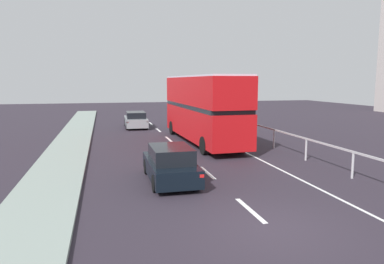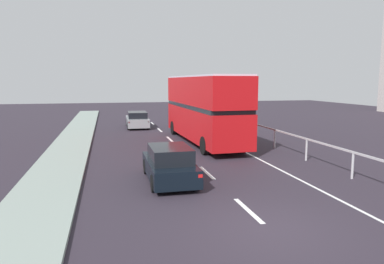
# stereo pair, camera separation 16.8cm
# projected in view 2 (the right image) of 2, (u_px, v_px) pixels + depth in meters

# --- Properties ---
(ground_plane) EXTENTS (75.46, 120.00, 0.10)m
(ground_plane) POSITION_uv_depth(u_px,v_px,m) (267.00, 229.00, 9.85)
(ground_plane) COLOR #2B242E
(near_sidewalk_kerb) EXTENTS (2.34, 80.00, 0.14)m
(near_sidewalk_kerb) POSITION_uv_depth(u_px,v_px,m) (14.00, 249.00, 8.38)
(near_sidewalk_kerb) COLOR gray
(near_sidewalk_kerb) RESTS_ON ground
(lane_paint_markings) EXTENTS (3.49, 46.00, 0.01)m
(lane_paint_markings) POSITION_uv_depth(u_px,v_px,m) (230.00, 158.00, 18.76)
(lane_paint_markings) COLOR silver
(lane_paint_markings) RESTS_ON ground
(bridge_side_railing) EXTENTS (0.10, 42.00, 1.14)m
(bridge_side_railing) POSITION_uv_depth(u_px,v_px,m) (290.00, 137.00, 19.64)
(bridge_side_railing) COLOR #B6B3B8
(bridge_side_railing) RESTS_ON ground
(double_decker_bus_red) EXTENTS (2.79, 10.91, 4.30)m
(double_decker_bus_red) POSITION_uv_depth(u_px,v_px,m) (204.00, 107.00, 23.16)
(double_decker_bus_red) COLOR red
(double_decker_bus_red) RESTS_ON ground
(hatchback_car_near) EXTENTS (1.77, 4.08, 1.43)m
(hatchback_car_near) POSITION_uv_depth(u_px,v_px,m) (170.00, 164.00, 14.26)
(hatchback_car_near) COLOR black
(hatchback_car_near) RESTS_ON ground
(sedan_car_ahead) EXTENTS (1.87, 4.50, 1.36)m
(sedan_car_ahead) POSITION_uv_depth(u_px,v_px,m) (137.00, 120.00, 31.02)
(sedan_car_ahead) COLOR gray
(sedan_car_ahead) RESTS_ON ground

